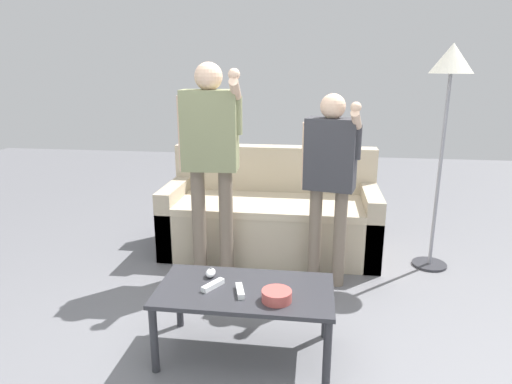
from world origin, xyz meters
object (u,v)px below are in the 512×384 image
object	(u,v)px
coffee_table	(245,297)
snack_bowl	(277,296)
floor_lamp	(450,78)
game_remote_wand_near	(213,285)
game_remote_nunchuk	(211,273)
player_left	(210,147)
game_remote_wand_far	(240,291)
couch	(271,216)
player_right	(330,169)

from	to	relation	value
coffee_table	snack_bowl	world-z (taller)	snack_bowl
snack_bowl	floor_lamp	distance (m)	2.19
game_remote_wand_near	floor_lamp	bearing A→B (deg)	42.63
game_remote_nunchuk	game_remote_wand_near	xyz separation A→B (m)	(0.04, -0.13, -0.01)
player_left	game_remote_wand_far	xyz separation A→B (m)	(0.40, -1.06, -0.61)
player_left	game_remote_wand_near	bearing A→B (deg)	-76.84
couch	game_remote_wand_far	xyz separation A→B (m)	(-0.01, -1.64, 0.12)
game_remote_nunchuk	floor_lamp	bearing A→B (deg)	38.96
coffee_table	player_left	bearing A→B (deg)	112.64
couch	game_remote_wand_far	bearing A→B (deg)	-90.18
game_remote_nunchuk	player_left	bearing A→B (deg)	102.33
floor_lamp	player_right	size ratio (longest dim) A/B	1.24
coffee_table	game_remote_nunchuk	xyz separation A→B (m)	(-0.23, 0.12, 0.08)
floor_lamp	player_right	xyz separation A→B (m)	(-0.88, -0.43, -0.63)
game_remote_nunchuk	game_remote_wand_near	distance (m)	0.14
player_left	game_remote_nunchuk	bearing A→B (deg)	-77.67
player_left	game_remote_wand_far	size ratio (longest dim) A/B	10.83
couch	game_remote_wand_near	distance (m)	1.61
snack_bowl	player_right	xyz separation A→B (m)	(0.29, 1.08, 0.46)
snack_bowl	floor_lamp	size ratio (longest dim) A/B	0.09
game_remote_nunchuk	game_remote_wand_far	world-z (taller)	game_remote_nunchuk
snack_bowl	player_right	size ratio (longest dim) A/B	0.11
game_remote_nunchuk	game_remote_wand_near	bearing A→B (deg)	-71.57
couch	coffee_table	distance (m)	1.59
player_right	player_left	distance (m)	0.90
couch	player_left	xyz separation A→B (m)	(-0.40, -0.59, 0.73)
floor_lamp	player_left	world-z (taller)	floor_lamp
coffee_table	game_remote_wand_far	distance (m)	0.09
couch	player_right	bearing A→B (deg)	-51.99
coffee_table	game_remote_wand_near	bearing A→B (deg)	-175.65
player_right	game_remote_wand_near	bearing A→B (deg)	-123.85
game_remote_nunchuk	player_right	size ratio (longest dim) A/B	0.06
snack_bowl	floor_lamp	xyz separation A→B (m)	(1.16, 1.51, 1.09)
coffee_table	player_right	distance (m)	1.20
couch	floor_lamp	size ratio (longest dim) A/B	1.04
couch	game_remote_wand_near	bearing A→B (deg)	-95.95
game_remote_nunchuk	player_left	size ratio (longest dim) A/B	0.05
floor_lamp	player_right	distance (m)	1.16
game_remote_nunchuk	player_right	distance (m)	1.19
game_remote_wand_far	snack_bowl	bearing A→B (deg)	-14.80
coffee_table	game_remote_wand_far	size ratio (longest dim) A/B	6.50
snack_bowl	game_remote_wand_far	world-z (taller)	snack_bowl
game_remote_nunchuk	floor_lamp	world-z (taller)	floor_lamp
player_left	game_remote_wand_far	bearing A→B (deg)	-69.37
coffee_table	game_remote_wand_far	xyz separation A→B (m)	(-0.02, -0.06, 0.07)
snack_bowl	game_remote_wand_far	xyz separation A→B (m)	(-0.21, 0.05, -0.01)
snack_bowl	floor_lamp	bearing A→B (deg)	52.41
couch	floor_lamp	bearing A→B (deg)	-8.00
couch	player_right	world-z (taller)	player_right
couch	snack_bowl	bearing A→B (deg)	-83.22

